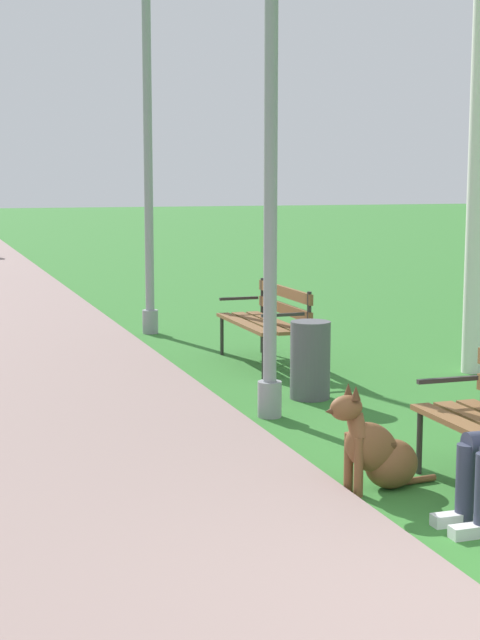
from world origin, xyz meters
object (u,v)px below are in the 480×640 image
Objects in this scene: dog_brown at (378,451)px; lamp_post_near at (271,122)px; lamp_post_mid at (148,148)px; park_bench_mid at (268,317)px; litter_bin at (310,360)px.

dog_brown is 2.95m from lamp_post_near.
dog_brown is at bearing -90.57° from lamp_post_mid.
park_bench_mid is 0.33× the size of lamp_post_mid.
lamp_post_mid is at bearing 89.43° from dog_brown.
lamp_post_near is 6.66× the size of litter_bin.
park_bench_mid reaches higher than dog_brown.
litter_bin is at bearing -96.63° from park_bench_mid.
dog_brown is at bearing -100.59° from park_bench_mid.
lamp_post_near reaches higher than lamp_post_mid.
dog_brown is 1.19× the size of litter_bin.
lamp_post_mid is (-0.71, 2.42, 1.81)m from park_bench_mid.
park_bench_mid is 3.11m from lamp_post_mid.
lamp_post_mid is at bearing 89.29° from lamp_post_near.
park_bench_mid is 0.32× the size of lamp_post_near.
litter_bin is at bearing 76.95° from dog_brown.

